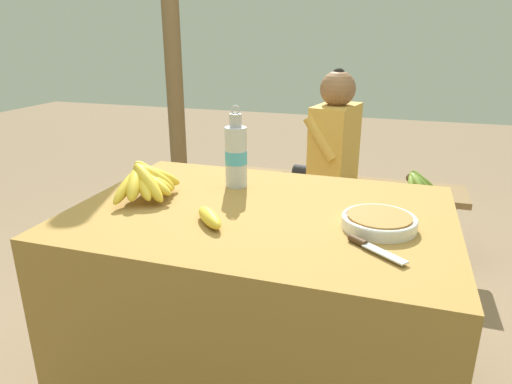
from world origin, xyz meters
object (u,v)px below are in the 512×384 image
Objects in this scene: wooden_bench at (342,195)px; seated_vendor at (326,149)px; water_bottle at (236,155)px; support_post_near at (172,32)px; knife at (368,246)px; banana_bunch_green at (416,179)px; banana_bunch_ripe at (147,179)px; loose_banana_front at (210,217)px; serving_bowl at (379,221)px.

wooden_bench is 0.30m from seated_vendor.
support_post_near is (-0.97, 1.41, 0.42)m from water_bottle.
knife is 1.48m from seated_vendor.
knife is 0.57× the size of banana_bunch_green.
banana_bunch_ripe is at bearing 82.71° from seated_vendor.
loose_banana_front is 0.14× the size of seated_vendor.
serving_bowl is at bearing -96.52° from banana_bunch_green.
water_bottle is at bearing 91.74° from seated_vendor.
loose_banana_front reaches higher than knife.
serving_bowl reaches higher than banana_bunch_green.
support_post_near is at bearing 124.49° from water_bottle.
loose_banana_front is 0.11× the size of wooden_bench.
wooden_bench is 1.26× the size of seated_vendor.
loose_banana_front is 0.52× the size of banana_bunch_green.
water_bottle reaches higher than banana_bunch_green.
wooden_bench is at bearing 101.10° from serving_bowl.
wooden_bench is at bearing 179.82° from banana_bunch_green.
knife reaches higher than wooden_bench.
banana_bunch_ripe is 0.33m from water_bottle.
seated_vendor is (0.42, 1.26, -0.16)m from banana_bunch_ripe.
support_post_near reaches higher than loose_banana_front.
banana_bunch_ripe reaches higher than wooden_bench.
serving_bowl is 0.73× the size of water_bottle.
seated_vendor is (0.17, 1.05, -0.21)m from water_bottle.
wooden_bench is 0.43m from banana_bunch_green.
banana_bunch_ripe is 0.33m from loose_banana_front.
serving_bowl is at bearing -47.72° from support_post_near.
knife is at bearing -12.97° from banana_bunch_ripe.
banana_bunch_ripe is 1.46m from wooden_bench.
water_bottle reaches higher than loose_banana_front.
support_post_near is (-1.50, 1.65, 0.52)m from serving_bowl.
knife is (-0.02, -0.15, -0.01)m from serving_bowl.
water_bottle reaches higher than wooden_bench.
loose_banana_front is at bearing -60.22° from support_post_near.
support_post_near is at bearing 164.60° from wooden_bench.
water_bottle is 1.32m from banana_bunch_green.
knife is (0.76, -0.18, -0.06)m from banana_bunch_ripe.
support_post_near reaches higher than banana_bunch_ripe.
serving_bowl is 1.34m from seated_vendor.
banana_bunch_green is (0.17, 1.46, -0.25)m from knife.
seated_vendor reaches higher than knife.
support_post_near is (-1.65, 0.34, 0.78)m from banana_bunch_green.
water_bottle is at bearing 155.80° from serving_bowl.
serving_bowl is at bearing 14.64° from loose_banana_front.
seated_vendor reaches higher than serving_bowl.
serving_bowl is 2.29m from support_post_near.
wooden_bench is (0.52, 1.29, -0.44)m from banana_bunch_ripe.
support_post_near reaches higher than wooden_bench.
loose_banana_front is 0.91× the size of knife.
seated_vendor is (0.12, 1.41, -0.12)m from loose_banana_front.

